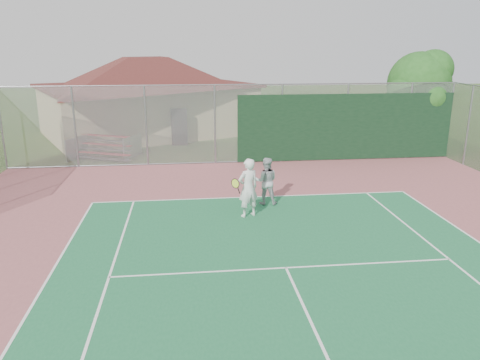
# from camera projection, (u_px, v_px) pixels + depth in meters

# --- Properties ---
(back_fence) EXTENTS (20.08, 0.11, 3.53)m
(back_fence) POSITION_uv_depth(u_px,v_px,m) (284.00, 126.00, 21.00)
(back_fence) COLOR gray
(back_fence) RESTS_ON ground
(clubhouse) EXTENTS (14.69, 12.64, 5.35)m
(clubhouse) POSITION_uv_depth(u_px,v_px,m) (147.00, 88.00, 27.65)
(clubhouse) COLOR tan
(clubhouse) RESTS_ON ground
(bleachers) EXTENTS (3.30, 2.58, 1.01)m
(bleachers) POSITION_uv_depth(u_px,v_px,m) (105.00, 147.00, 22.02)
(bleachers) COLOR #A42925
(bleachers) RESTS_ON ground
(tree) EXTENTS (3.57, 3.38, 4.97)m
(tree) POSITION_uv_depth(u_px,v_px,m) (420.00, 85.00, 22.80)
(tree) COLOR #362313
(tree) RESTS_ON ground
(player_white_front) EXTENTS (0.95, 0.76, 1.83)m
(player_white_front) POSITION_uv_depth(u_px,v_px,m) (248.00, 188.00, 14.26)
(player_white_front) COLOR silver
(player_white_front) RESTS_ON ground
(player_grey_back) EXTENTS (0.85, 0.71, 1.58)m
(player_grey_back) POSITION_uv_depth(u_px,v_px,m) (266.00, 182.00, 15.44)
(player_grey_back) COLOR #A8AAAD
(player_grey_back) RESTS_ON ground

